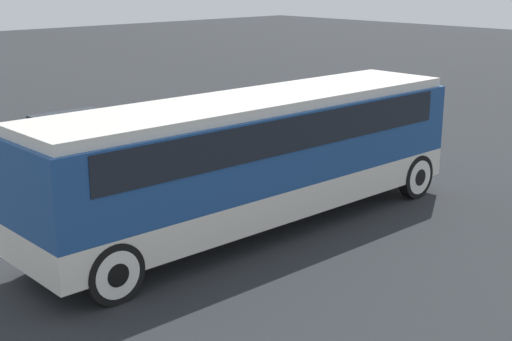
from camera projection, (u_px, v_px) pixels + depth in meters
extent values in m
plane|color=#26282B|center=(256.00, 228.00, 16.80)|extent=(120.00, 120.00, 0.00)
cube|color=silver|center=(256.00, 193.00, 16.57)|extent=(11.33, 2.50, 0.72)
cube|color=navy|center=(256.00, 143.00, 16.24)|extent=(11.33, 2.50, 1.69)
cube|color=black|center=(256.00, 125.00, 16.13)|extent=(9.97, 2.54, 0.76)
cube|color=silver|center=(256.00, 101.00, 15.98)|extent=(11.10, 2.30, 0.22)
cube|color=navy|center=(401.00, 120.00, 19.91)|extent=(0.36, 2.40, 1.93)
cylinder|color=black|center=(416.00, 176.00, 18.92)|extent=(1.17, 0.28, 1.17)
cylinder|color=silver|center=(416.00, 176.00, 18.92)|extent=(0.91, 0.30, 0.91)
cylinder|color=black|center=(416.00, 176.00, 18.92)|extent=(0.44, 0.32, 0.44)
cylinder|color=black|center=(349.00, 160.00, 20.54)|extent=(1.17, 0.28, 1.17)
cylinder|color=silver|center=(349.00, 160.00, 20.54)|extent=(0.91, 0.30, 0.91)
cylinder|color=black|center=(349.00, 160.00, 20.54)|extent=(0.44, 0.32, 0.44)
cylinder|color=black|center=(114.00, 273.00, 12.86)|extent=(1.17, 0.28, 1.17)
cylinder|color=silver|center=(114.00, 273.00, 12.86)|extent=(0.91, 0.30, 0.91)
cylinder|color=black|center=(114.00, 273.00, 12.86)|extent=(0.44, 0.32, 0.44)
cylinder|color=black|center=(54.00, 239.00, 14.47)|extent=(1.17, 0.28, 1.17)
cylinder|color=silver|center=(54.00, 239.00, 14.47)|extent=(0.91, 0.30, 0.91)
cylinder|color=black|center=(54.00, 239.00, 14.47)|extent=(0.44, 0.32, 0.44)
cube|color=black|center=(261.00, 128.00, 24.92)|extent=(4.43, 1.73, 0.59)
cube|color=black|center=(257.00, 113.00, 24.64)|extent=(2.31, 1.56, 0.58)
cylinder|color=black|center=(311.00, 131.00, 25.58)|extent=(0.64, 0.22, 0.64)
cylinder|color=black|center=(311.00, 131.00, 25.58)|extent=(0.24, 0.26, 0.24)
cylinder|color=black|center=(281.00, 124.00, 26.68)|extent=(0.64, 0.22, 0.64)
cylinder|color=black|center=(281.00, 124.00, 26.68)|extent=(0.24, 0.26, 0.24)
cylinder|color=black|center=(237.00, 147.00, 23.27)|extent=(0.64, 0.22, 0.64)
cylinder|color=black|center=(237.00, 147.00, 23.27)|extent=(0.24, 0.26, 0.24)
cylinder|color=black|center=(207.00, 139.00, 24.37)|extent=(0.64, 0.22, 0.64)
cylinder|color=black|center=(207.00, 139.00, 24.37)|extent=(0.24, 0.26, 0.24)
cube|color=navy|center=(79.00, 138.00, 23.23)|extent=(4.52, 1.79, 0.68)
cube|color=black|center=(72.00, 122.00, 22.96)|extent=(2.35, 1.61, 0.48)
cylinder|color=black|center=(139.00, 142.00, 23.91)|extent=(0.65, 0.22, 0.65)
cylinder|color=black|center=(139.00, 142.00, 23.91)|extent=(0.25, 0.26, 0.25)
cylinder|color=black|center=(113.00, 134.00, 25.05)|extent=(0.65, 0.22, 0.65)
cylinder|color=black|center=(113.00, 134.00, 25.05)|extent=(0.25, 0.26, 0.25)
cylinder|color=black|center=(39.00, 160.00, 21.56)|extent=(0.65, 0.22, 0.65)
cylinder|color=black|center=(39.00, 160.00, 21.56)|extent=(0.25, 0.26, 0.25)
cylinder|color=black|center=(16.00, 151.00, 22.69)|extent=(0.65, 0.22, 0.65)
cylinder|color=black|center=(16.00, 151.00, 22.69)|extent=(0.25, 0.26, 0.25)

